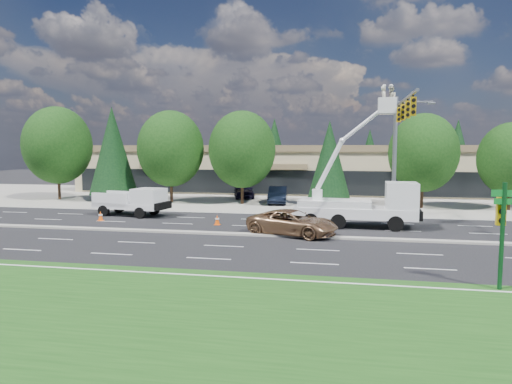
% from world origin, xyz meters
% --- Properties ---
extents(ground, '(140.00, 140.00, 0.00)m').
position_xyz_m(ground, '(0.00, 0.00, 0.00)').
color(ground, black).
rests_on(ground, ground).
extents(concrete_apron, '(140.00, 22.00, 0.01)m').
position_xyz_m(concrete_apron, '(0.00, 20.00, 0.01)').
color(concrete_apron, gray).
rests_on(concrete_apron, ground).
extents(grass_verge, '(140.00, 10.00, 0.01)m').
position_xyz_m(grass_verge, '(0.00, -13.00, 0.01)').
color(grass_verge, '#194814').
rests_on(grass_verge, ground).
extents(road_median, '(120.00, 0.55, 0.12)m').
position_xyz_m(road_median, '(0.00, 0.00, 0.06)').
color(road_median, gray).
rests_on(road_median, ground).
extents(strip_mall, '(50.40, 15.40, 5.50)m').
position_xyz_m(strip_mall, '(0.00, 29.97, 2.83)').
color(strip_mall, '#C3B285').
rests_on(strip_mall, ground).
extents(tree_front_a, '(6.73, 6.73, 9.34)m').
position_xyz_m(tree_front_a, '(-22.00, 15.00, 5.47)').
color(tree_front_a, '#332114').
rests_on(tree_front_a, ground).
extents(tree_front_b, '(4.68, 4.68, 9.22)m').
position_xyz_m(tree_front_b, '(-16.00, 15.00, 4.95)').
color(tree_front_b, '#332114').
rests_on(tree_front_b, ground).
extents(tree_front_c, '(6.32, 6.32, 8.78)m').
position_xyz_m(tree_front_c, '(-10.00, 15.00, 5.14)').
color(tree_front_c, '#332114').
rests_on(tree_front_c, ground).
extents(tree_front_d, '(6.24, 6.24, 8.65)m').
position_xyz_m(tree_front_d, '(-3.00, 15.00, 5.06)').
color(tree_front_d, '#332114').
rests_on(tree_front_d, ground).
extents(tree_front_e, '(3.89, 3.89, 7.66)m').
position_xyz_m(tree_front_e, '(5.00, 15.00, 4.11)').
color(tree_front_e, '#332114').
rests_on(tree_front_e, ground).
extents(tree_front_f, '(5.91, 5.91, 8.20)m').
position_xyz_m(tree_front_f, '(13.00, 15.00, 4.80)').
color(tree_front_f, '#332114').
rests_on(tree_front_f, ground).
extents(tree_front_g, '(5.31, 5.31, 7.37)m').
position_xyz_m(tree_front_g, '(20.00, 15.00, 4.31)').
color(tree_front_g, '#332114').
rests_on(tree_front_g, ground).
extents(tree_back_a, '(4.34, 4.34, 8.56)m').
position_xyz_m(tree_back_a, '(-18.00, 42.00, 4.59)').
color(tree_back_a, '#332114').
rests_on(tree_back_a, ground).
extents(tree_back_b, '(4.88, 4.88, 9.62)m').
position_xyz_m(tree_back_b, '(-4.00, 42.00, 5.16)').
color(tree_back_b, '#332114').
rests_on(tree_back_b, ground).
extents(tree_back_c, '(4.00, 4.00, 7.88)m').
position_xyz_m(tree_back_c, '(10.00, 42.00, 4.23)').
color(tree_back_c, '#332114').
rests_on(tree_back_c, ground).
extents(tree_back_d, '(4.66, 4.66, 9.18)m').
position_xyz_m(tree_back_d, '(22.00, 42.00, 4.93)').
color(tree_back_d, '#332114').
rests_on(tree_back_d, ground).
extents(signal_mast, '(2.76, 10.16, 9.00)m').
position_xyz_m(signal_mast, '(10.03, 7.04, 6.06)').
color(signal_mast, gray).
rests_on(signal_mast, ground).
extents(street_sign_pole, '(0.90, 0.44, 4.00)m').
position_xyz_m(street_sign_pole, '(12.00, -8.40, 2.44)').
color(street_sign_pole, '#0C3817').
rests_on(street_sign_pole, ground).
extents(utility_pickup, '(5.90, 2.97, 2.16)m').
position_xyz_m(utility_pickup, '(-9.56, 6.05, 0.89)').
color(utility_pickup, white).
rests_on(utility_pickup, ground).
extents(bucket_truck, '(7.99, 2.83, 9.27)m').
position_xyz_m(bucket_truck, '(7.68, 4.17, 1.93)').
color(bucket_truck, white).
rests_on(bucket_truck, ground).
extents(traffic_cone_a, '(0.40, 0.40, 0.70)m').
position_xyz_m(traffic_cone_a, '(-10.89, 3.38, 0.34)').
color(traffic_cone_a, '#FF5408').
rests_on(traffic_cone_a, ground).
extents(traffic_cone_b, '(0.40, 0.40, 0.70)m').
position_xyz_m(traffic_cone_b, '(-2.16, 3.27, 0.34)').
color(traffic_cone_b, '#FF5408').
rests_on(traffic_cone_b, ground).
extents(traffic_cone_c, '(0.40, 0.40, 0.70)m').
position_xyz_m(traffic_cone_c, '(0.40, 4.04, 0.34)').
color(traffic_cone_c, '#FF5408').
rests_on(traffic_cone_c, ground).
extents(minivan, '(5.99, 4.16, 1.52)m').
position_xyz_m(minivan, '(3.28, 0.60, 0.76)').
color(minivan, '#8A6343').
rests_on(minivan, ground).
extents(parked_car_west, '(3.17, 5.14, 1.63)m').
position_xyz_m(parked_car_west, '(-3.93, 19.94, 0.82)').
color(parked_car_west, black).
rests_on(parked_car_west, ground).
extents(parked_car_east, '(2.14, 5.01, 1.60)m').
position_xyz_m(parked_car_east, '(0.21, 16.00, 0.80)').
color(parked_car_east, black).
rests_on(parked_car_east, ground).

